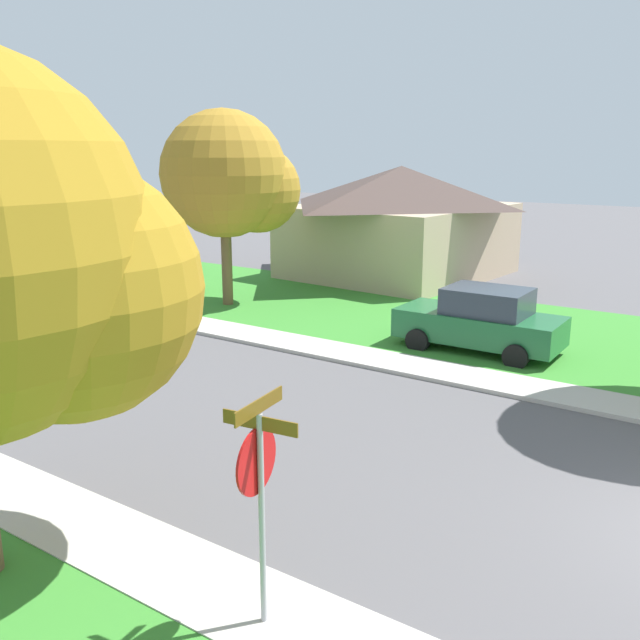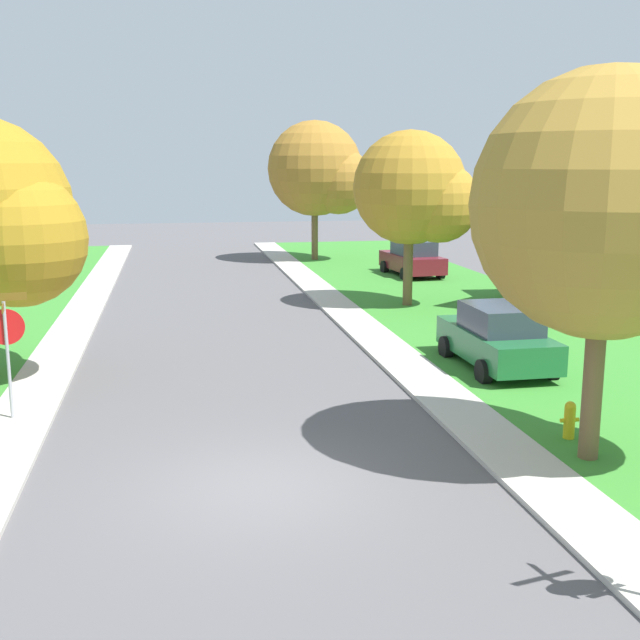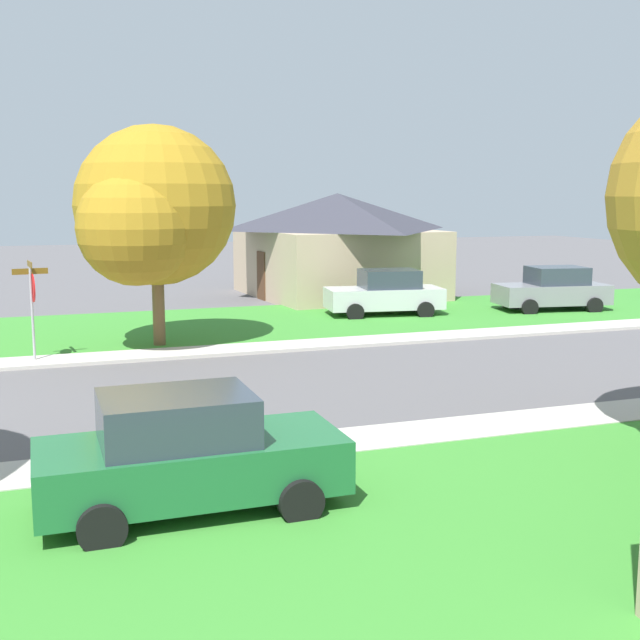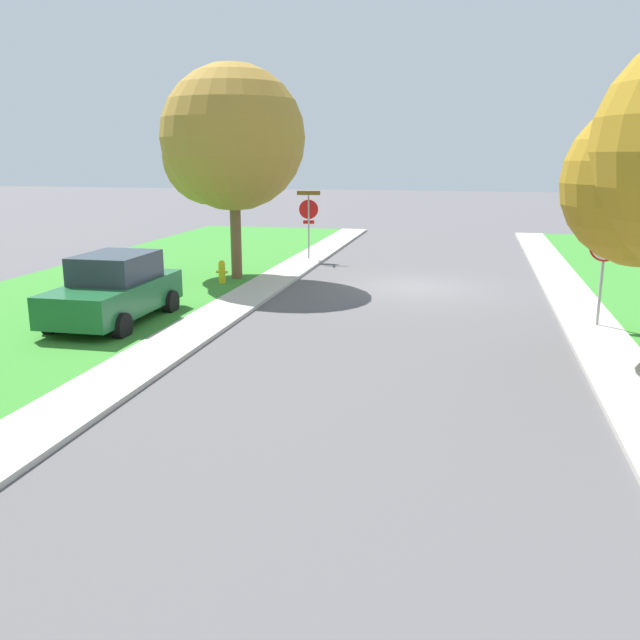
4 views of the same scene
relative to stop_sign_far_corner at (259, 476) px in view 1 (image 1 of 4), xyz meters
name	(u,v)px [view 1 (image 1 of 4)]	position (x,y,z in m)	size (l,w,h in m)	color
sidewalk_east	(266,338)	(9.54, 7.59, -1.84)	(1.40, 56.00, 0.10)	#B7B2A8
lawn_east	(352,308)	(14.24, 7.59, -1.85)	(8.00, 56.00, 0.08)	#38842D
stop_sign_far_corner	(259,476)	(0.00, 0.00, 0.00)	(0.92, 0.92, 2.77)	#9E9EA3
car_maroon_near_corner	(135,253)	(14.73, 19.00, -1.01)	(2.32, 4.44, 1.76)	maroon
car_green_across_road	(481,321)	(11.78, 2.08, -1.01)	(2.06, 4.31, 1.76)	#1E6033
tree_corner_large	(233,178)	(12.40, 11.19, 2.45)	(4.52, 4.21, 6.59)	brown
house_right_setback	(400,220)	(20.80, 9.31, 0.49)	(9.57, 8.46, 4.60)	tan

